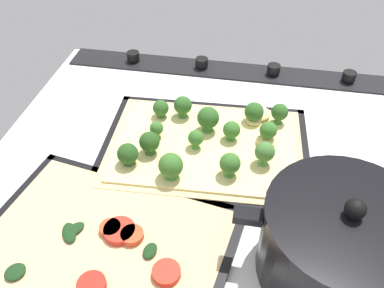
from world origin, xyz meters
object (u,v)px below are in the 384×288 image
baking_tray_front (205,151)px  cooking_pot (340,244)px  broccoli_pizza (207,142)px  baking_tray_back (103,249)px  veggie_pizza_back (105,248)px

baking_tray_front → cooking_pot: 27.89cm
broccoli_pizza → baking_tray_back: 24.66cm
veggie_pizza_back → baking_tray_back: bearing=-30.1°
baking_tray_front → baking_tray_back: size_ratio=0.95×
broccoli_pizza → baking_tray_front: bearing=48.6°
baking_tray_front → veggie_pizza_back: (10.20, 22.03, 0.70)cm
broccoli_pizza → cooking_pot: cooking_pot is taller
baking_tray_front → broccoli_pizza: broccoli_pizza is taller
baking_tray_front → cooking_pot: (-19.50, 19.21, 5.35)cm
baking_tray_front → cooking_pot: cooking_pot is taller
broccoli_pizza → cooking_pot: (-19.25, 19.50, 3.54)cm
veggie_pizza_back → cooking_pot: 30.20cm
baking_tray_front → veggie_pizza_back: size_ratio=1.03×
broccoli_pizza → baking_tray_back: (10.92, 22.04, -1.80)cm
cooking_pot → veggie_pizza_back: bearing=5.4°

